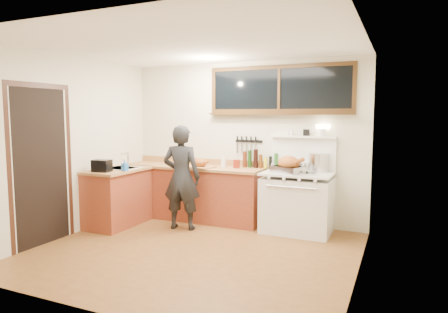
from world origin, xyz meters
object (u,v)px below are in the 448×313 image
at_px(vintage_stove, 297,201).
at_px(man, 182,177).
at_px(cutting_board, 200,164).
at_px(roast_turkey, 289,166).

distance_m(vintage_stove, man, 1.78).
distance_m(vintage_stove, cutting_board, 1.65).
bearing_deg(roast_turkey, cutting_board, -179.00).
height_order(man, cutting_board, man).
height_order(vintage_stove, man, vintage_stove).
xyz_separation_m(man, roast_turkey, (1.55, 0.47, 0.20)).
relative_size(man, cutting_board, 3.37).
height_order(cutting_board, roast_turkey, roast_turkey).
bearing_deg(roast_turkey, vintage_stove, 40.92).
relative_size(cutting_board, roast_turkey, 0.87).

